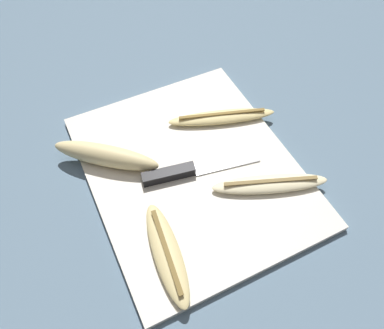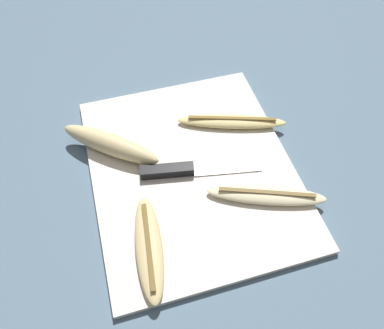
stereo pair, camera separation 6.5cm
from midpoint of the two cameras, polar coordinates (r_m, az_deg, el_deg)
name	(u,v)px [view 1 (the left image)]	position (r m, az deg, el deg)	size (l,w,h in m)	color
ground_plane	(192,172)	(0.67, -2.78, -1.29)	(4.00, 4.00, 0.00)	slate
cutting_board	(192,170)	(0.67, -2.80, -1.00)	(0.43, 0.35, 0.01)	silver
knife	(180,172)	(0.65, -4.67, -1.42)	(0.06, 0.21, 0.02)	black
banana_spotted_left	(167,253)	(0.58, -7.19, -13.49)	(0.18, 0.06, 0.02)	#DBC684
banana_golden_short	(222,117)	(0.73, 1.99, 7.09)	(0.10, 0.21, 0.02)	#EDD689
banana_pale_long	(270,184)	(0.64, 8.97, -3.14)	(0.11, 0.20, 0.02)	beige
banana_mellow_near	(106,156)	(0.68, -15.71, 1.13)	(0.15, 0.17, 0.04)	beige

